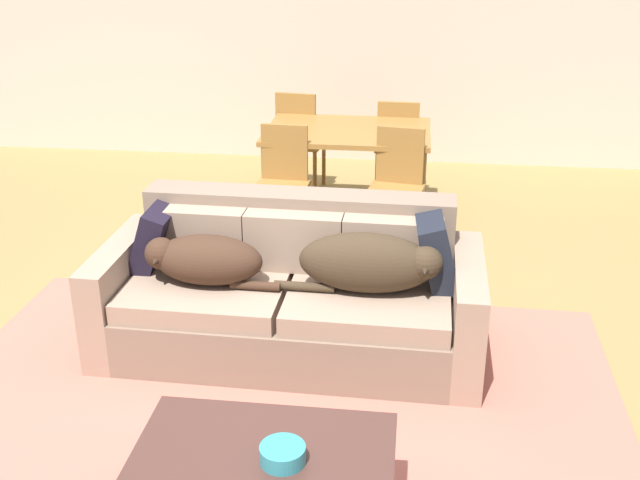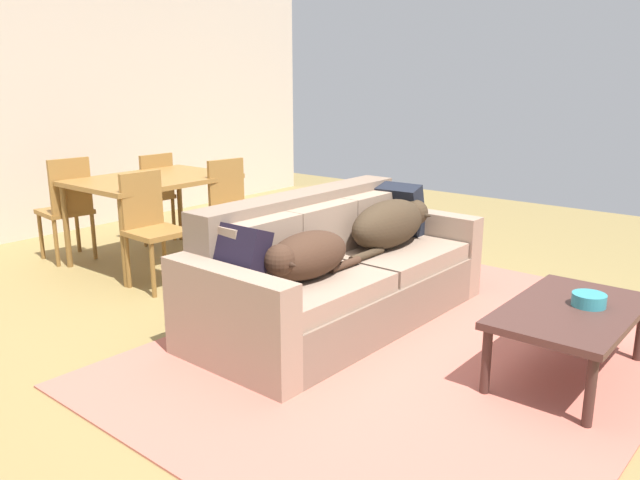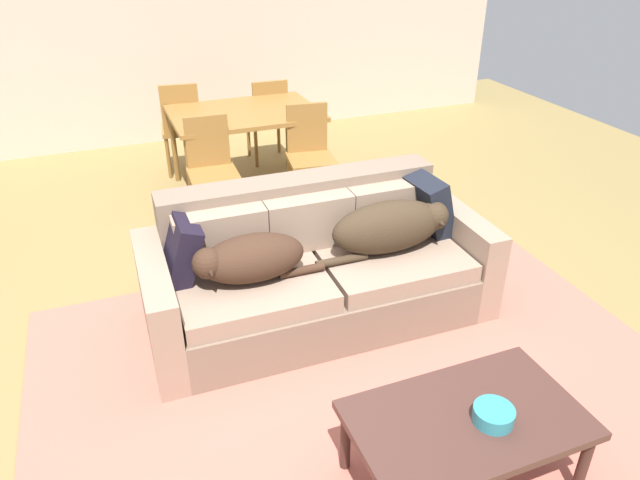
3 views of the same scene
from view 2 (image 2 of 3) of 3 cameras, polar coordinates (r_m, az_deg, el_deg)
ground_plane at (r=4.23m, az=1.82°, el=-8.10°), size 10.00×10.00×0.00m
back_partition at (r=7.08m, az=-25.28°, el=10.98°), size 8.00×0.12×2.70m
area_rug at (r=4.04m, az=9.27°, el=-9.30°), size 3.68×2.71×0.01m
couch at (r=4.30m, az=1.28°, el=-3.09°), size 2.20×0.99×0.85m
dog_on_left_cushion at (r=3.78m, az=-1.30°, el=-1.42°), size 0.78×0.33×0.28m
dog_on_right_cushion at (r=4.51m, az=6.36°, el=1.50°), size 0.92×0.32×0.34m
throw_pillow_by_left_arm at (r=3.67m, az=-7.49°, el=-1.62°), size 0.25×0.37×0.40m
throw_pillow_by_right_arm at (r=4.90m, az=6.88°, el=2.66°), size 0.28×0.42×0.43m
coffee_table at (r=3.73m, az=21.56°, el=-6.33°), size 1.04×0.62×0.41m
bowl_on_coffee_table at (r=3.77m, az=22.96°, el=-4.96°), size 0.18×0.18×0.07m
dining_table at (r=5.81m, az=-14.74°, el=4.81°), size 1.33×0.94×0.76m
dining_chair_near_left at (r=5.13m, az=-14.90°, el=1.41°), size 0.42×0.42×0.90m
dining_chair_near_right at (r=5.67m, az=-7.72°, el=3.08°), size 0.46×0.46×0.91m
dining_chair_far_left at (r=6.07m, az=-21.69°, el=2.96°), size 0.45×0.45×0.93m
dining_chair_far_right at (r=6.53m, az=-14.85°, el=4.14°), size 0.41×0.41×0.89m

